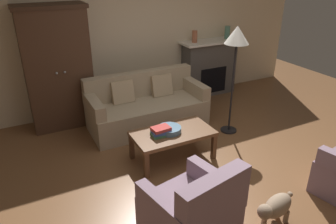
{
  "coord_description": "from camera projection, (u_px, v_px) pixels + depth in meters",
  "views": [
    {
      "loc": [
        -2.05,
        -2.95,
        2.51
      ],
      "look_at": [
        -0.16,
        0.78,
        0.55
      ],
      "focal_mm": 34.24,
      "sensor_mm": 36.0,
      "label": 1
    }
  ],
  "objects": [
    {
      "name": "coffee_table",
      "position": [
        173.0,
        135.0,
        4.38
      ],
      "size": [
        1.1,
        0.6,
        0.42
      ],
      "color": "brown",
      "rests_on": "ground"
    },
    {
      "name": "armchair_near_left",
      "position": [
        192.0,
        213.0,
        3.09
      ],
      "size": [
        0.9,
        0.91,
        0.88
      ],
      "color": "gray",
      "rests_on": "ground"
    },
    {
      "name": "couch",
      "position": [
        146.0,
        108.0,
        5.32
      ],
      "size": [
        1.92,
        0.86,
        0.86
      ],
      "color": "tan",
      "rests_on": "ground"
    },
    {
      "name": "mantel_vase_terracotta",
      "position": [
        195.0,
        36.0,
        6.09
      ],
      "size": [
        0.1,
        0.1,
        0.23
      ],
      "primitive_type": "cylinder",
      "color": "#A86042",
      "rests_on": "fireplace"
    },
    {
      "name": "floor_lamp",
      "position": [
        236.0,
        42.0,
        4.65
      ],
      "size": [
        0.36,
        0.36,
        1.7
      ],
      "color": "black",
      "rests_on": "ground"
    },
    {
      "name": "book_stack",
      "position": [
        161.0,
        131.0,
        4.24
      ],
      "size": [
        0.26,
        0.2,
        0.12
      ],
      "color": "#427A4C",
      "rests_on": "coffee_table"
    },
    {
      "name": "armoire",
      "position": [
        58.0,
        68.0,
        5.09
      ],
      "size": [
        1.06,
        0.57,
        1.96
      ],
      "color": "#472D1E",
      "rests_on": "ground"
    },
    {
      "name": "mantel_vase_jade",
      "position": [
        227.0,
        32.0,
        6.4
      ],
      "size": [
        0.11,
        0.11,
        0.25
      ],
      "primitive_type": "cylinder",
      "color": "slate",
      "rests_on": "fireplace"
    },
    {
      "name": "fruit_bowl",
      "position": [
        169.0,
        129.0,
        4.34
      ],
      "size": [
        0.32,
        0.32,
        0.07
      ],
      "primitive_type": "cylinder",
      "color": "slate",
      "rests_on": "coffee_table"
    },
    {
      "name": "back_wall",
      "position": [
        132.0,
        30.0,
        5.76
      ],
      "size": [
        7.2,
        0.1,
        2.8
      ],
      "primitive_type": "cube",
      "color": "beige",
      "rests_on": "ground"
    },
    {
      "name": "dog",
      "position": [
        276.0,
        207.0,
        3.26
      ],
      "size": [
        0.56,
        0.29,
        0.39
      ],
      "color": "gray",
      "rests_on": "ground"
    },
    {
      "name": "ground_plane",
      "position": [
        205.0,
        169.0,
        4.29
      ],
      "size": [
        9.6,
        9.6,
        0.0
      ],
      "primitive_type": "plane",
      "color": "brown"
    },
    {
      "name": "fireplace",
      "position": [
        209.0,
        67.0,
        6.54
      ],
      "size": [
        1.26,
        0.48,
        1.12
      ],
      "color": "#4C4947",
      "rests_on": "ground"
    }
  ]
}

